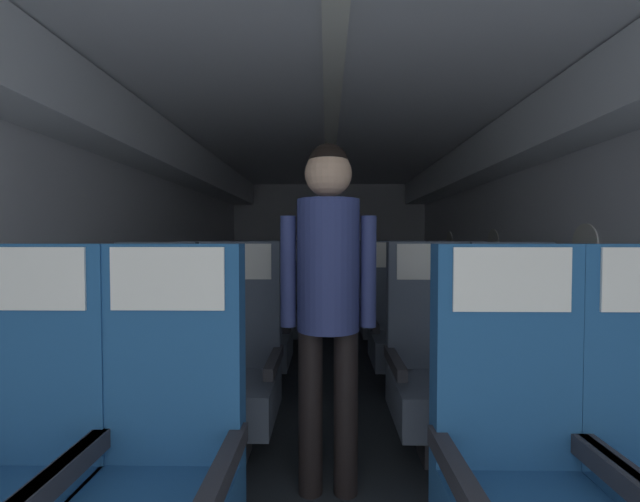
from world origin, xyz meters
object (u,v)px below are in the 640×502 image
seat_b_left_window (149,366)px  seat_c_left_window (204,327)px  seat_a_left_aisle (157,469)px  seat_c_right_window (400,327)px  seat_c_right_aisle (460,328)px  seat_b_right_aisle (520,368)px  flight_attendant (328,280)px  seat_a_right_window (523,474)px  seat_a_left_window (10,469)px  seat_d_left_window (235,306)px  seat_e_left_aisle (288,293)px  seat_e_right_aisle (409,294)px  seat_b_right_window (433,367)px  seat_e_left_window (252,293)px  seat_d_left_aisle (278,306)px  seat_e_right_window (373,294)px  seat_c_left_aisle (262,327)px  seat_b_left_aisle (236,365)px  seat_d_right_aisle (428,306)px  seat_d_right_window (383,307)px

seat_b_left_window → seat_c_left_window: same height
seat_a_left_aisle → seat_c_right_window: 2.19m
seat_a_left_aisle → seat_c_right_aisle: size_ratio=1.00×
seat_b_right_aisle → flight_attendant: (-1.02, -0.32, 0.50)m
seat_a_right_window → flight_attendant: bearing=132.1°
seat_a_left_window → seat_d_left_window: 2.88m
seat_b_right_aisle → seat_c_left_window: 2.20m
seat_b_left_window → seat_e_left_aisle: 2.92m
seat_d_left_window → seat_e_right_aisle: 2.19m
seat_b_left_window → seat_b_right_window: same height
seat_e_left_window → seat_b_right_window: bearing=-62.0°
flight_attendant → seat_e_left_aisle: bearing=-85.3°
seat_d_left_aisle → seat_e_right_window: size_ratio=1.00×
seat_b_left_window → seat_c_left_aisle: bearing=64.8°
seat_b_right_aisle → seat_c_left_window: same height
seat_b_left_aisle → seat_c_right_window: bearing=41.9°
seat_a_left_window → seat_a_right_window: (1.51, 0.00, 0.00)m
seat_e_left_aisle → seat_a_left_aisle: bearing=-90.2°
seat_d_left_aisle → seat_e_right_aisle: same height
seat_a_right_window → seat_e_right_window: bearing=90.0°
seat_a_left_window → seat_e_right_window: bearing=68.3°
seat_a_left_window → seat_c_left_window: same height
seat_a_left_window → seat_b_right_aisle: size_ratio=1.00×
seat_c_right_window → seat_d_right_aisle: size_ratio=1.00×
seat_d_right_window → seat_e_left_aisle: same height
seat_e_right_aisle → seat_e_right_window: 0.46m
seat_a_left_aisle → seat_d_right_aisle: (1.53, 2.87, 0.00)m
seat_c_left_aisle → seat_c_left_window: bearing=-179.0°
seat_e_right_aisle → seat_e_left_window: bearing=-179.7°
seat_c_right_aisle → flight_attendant: flight_attendant is taller
seat_e_left_window → seat_e_right_window: same height
seat_a_right_window → seat_d_right_aisle: bearing=80.9°
seat_b_left_window → seat_b_left_aisle: size_ratio=1.00×
seat_e_right_aisle → flight_attendant: (-1.02, -3.20, 0.50)m
seat_d_left_aisle → seat_c_right_aisle: bearing=-31.9°
seat_b_right_window → seat_d_right_window: same height
seat_d_right_window → seat_c_left_aisle: bearing=-138.5°
seat_d_left_window → seat_e_right_window: size_ratio=1.00×
seat_c_right_aisle → seat_d_right_window: same height
seat_e_right_aisle → seat_b_right_window: bearing=-99.1°
seat_b_left_window → seat_b_left_aisle: same height
seat_a_right_window → seat_b_left_window: size_ratio=1.00×
seat_c_left_aisle → seat_d_right_window: 1.43m
seat_b_left_window → seat_d_right_window: (1.52, 1.91, 0.00)m
seat_b_right_aisle → seat_e_right_window: size_ratio=1.00×
seat_c_left_aisle → seat_d_left_aisle: same height
seat_a_left_aisle → seat_a_left_window: bearing=-179.1°
seat_a_left_window → seat_e_left_aisle: size_ratio=1.00×
seat_a_left_window → seat_d_left_aisle: (0.44, 2.86, 0.00)m
seat_e_right_window → seat_c_right_window: bearing=-90.2°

